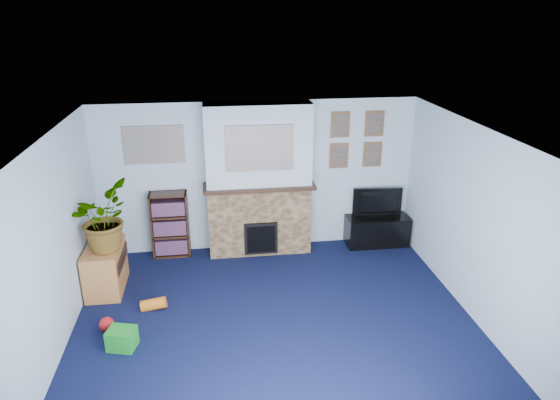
{
  "coord_description": "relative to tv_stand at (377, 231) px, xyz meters",
  "views": [
    {
      "loc": [
        -0.67,
        -5.2,
        3.72
      ],
      "look_at": [
        0.18,
        0.98,
        1.29
      ],
      "focal_mm": 32.0,
      "sensor_mm": 36.0,
      "label": 1
    }
  ],
  "objects": [
    {
      "name": "wall_left",
      "position": [
        -4.45,
        -2.03,
        0.97
      ],
      "size": [
        0.04,
        4.5,
        2.4
      ],
      "primitive_type": "cube",
      "color": "silver",
      "rests_on": "ground"
    },
    {
      "name": "mantel_clock",
      "position": [
        -1.96,
        -0.03,
        1.0
      ],
      "size": [
        0.11,
        0.06,
        0.15
      ],
      "primitive_type": "cube",
      "color": "gold",
      "rests_on": "chimney_breast"
    },
    {
      "name": "collage_main",
      "position": [
        -1.95,
        -0.19,
        1.55
      ],
      "size": [
        1.0,
        0.03,
        0.68
      ],
      "primitive_type": "cube",
      "color": "gray",
      "rests_on": "chimney_breast"
    },
    {
      "name": "tv_stand",
      "position": [
        0.0,
        0.0,
        0.0
      ],
      "size": [
        1.02,
        0.43,
        0.48
      ],
      "primitive_type": "cube",
      "color": "black",
      "rests_on": "ground"
    },
    {
      "name": "portrait_bl",
      "position": [
        -0.65,
        0.2,
        1.27
      ],
      "size": [
        0.3,
        0.03,
        0.4
      ],
      "primitive_type": "cube",
      "color": "brown",
      "rests_on": "wall_back"
    },
    {
      "name": "toy_ball",
      "position": [
        -4.02,
        -1.88,
        -0.14
      ],
      "size": [
        0.18,
        0.18,
        0.18
      ],
      "primitive_type": "sphere",
      "color": "red",
      "rests_on": "ground"
    },
    {
      "name": "toy_tube",
      "position": [
        -3.5,
        -1.47,
        -0.16
      ],
      "size": [
        0.34,
        0.15,
        0.2
      ],
      "primitive_type": "cylinder",
      "rotation": [
        0.0,
        1.43,
        0.0
      ],
      "color": "orange",
      "rests_on": "ground"
    },
    {
      "name": "collage_left",
      "position": [
        -3.5,
        0.21,
        1.55
      ],
      "size": [
        0.9,
        0.03,
        0.58
      ],
      "primitive_type": "cube",
      "color": "gray",
      "rests_on": "wall_back"
    },
    {
      "name": "mantel_teddy",
      "position": [
        -2.42,
        -0.03,
        0.99
      ],
      "size": [
        0.13,
        0.13,
        0.13
      ],
      "primitive_type": "sphere",
      "color": "gray",
      "rests_on": "chimney_breast"
    },
    {
      "name": "mantel_can",
      "position": [
        -1.32,
        -0.03,
        0.99
      ],
      "size": [
        0.06,
        0.06,
        0.11
      ],
      "primitive_type": "cylinder",
      "color": "blue",
      "rests_on": "chimney_breast"
    },
    {
      "name": "wall_front",
      "position": [
        -1.95,
        -4.28,
        0.97
      ],
      "size": [
        5.0,
        0.04,
        2.4
      ],
      "primitive_type": "cube",
      "color": "silver",
      "rests_on": "ground"
    },
    {
      "name": "portrait_tl",
      "position": [
        -0.65,
        0.2,
        1.77
      ],
      "size": [
        0.3,
        0.03,
        0.4
      ],
      "primitive_type": "cube",
      "color": "brown",
      "rests_on": "wall_back"
    },
    {
      "name": "wall_right",
      "position": [
        0.55,
        -2.03,
        0.97
      ],
      "size": [
        0.04,
        4.5,
        2.4
      ],
      "primitive_type": "cube",
      "color": "silver",
      "rests_on": "ground"
    },
    {
      "name": "green_crate",
      "position": [
        -3.78,
        -2.23,
        -0.09
      ],
      "size": [
        0.36,
        0.32,
        0.25
      ],
      "primitive_type": "cube",
      "rotation": [
        0.0,
        0.0,
        -0.26
      ],
      "color": "#198C26",
      "rests_on": "ground"
    },
    {
      "name": "television",
      "position": [
        0.0,
        0.02,
        0.49
      ],
      "size": [
        0.82,
        0.17,
        0.47
      ],
      "primitive_type": "imported",
      "rotation": [
        0.0,
        0.0,
        3.06
      ],
      "color": "black",
      "rests_on": "tv_stand"
    },
    {
      "name": "portrait_br",
      "position": [
        -0.1,
        0.2,
        1.27
      ],
      "size": [
        0.3,
        0.03,
        0.4
      ],
      "primitive_type": "cube",
      "color": "brown",
      "rests_on": "wall_back"
    },
    {
      "name": "toy_block",
      "position": [
        -4.25,
        -1.03,
        -0.12
      ],
      "size": [
        0.25,
        0.25,
        0.24
      ],
      "primitive_type": "cube",
      "rotation": [
        0.0,
        0.0,
        -0.34
      ],
      "color": "blue",
      "rests_on": "ground"
    },
    {
      "name": "sideboard",
      "position": [
        -4.19,
        -0.85,
        0.12
      ],
      "size": [
        0.46,
        0.84,
        0.65
      ],
      "primitive_type": "cube",
      "color": "#B9753B",
      "rests_on": "ground"
    },
    {
      "name": "wall_back",
      "position": [
        -1.95,
        0.22,
        0.97
      ],
      "size": [
        5.0,
        0.04,
        2.4
      ],
      "primitive_type": "cube",
      "color": "silver",
      "rests_on": "ground"
    },
    {
      "name": "potted_plant",
      "position": [
        -4.14,
        -0.9,
        0.88
      ],
      "size": [
        0.72,
        0.83,
        0.9
      ],
      "primitive_type": "imported",
      "rotation": [
        0.0,
        0.0,
        1.6
      ],
      "color": "#26661E",
      "rests_on": "sideboard"
    },
    {
      "name": "ceiling",
      "position": [
        -1.95,
        -2.03,
        2.17
      ],
      "size": [
        5.0,
        4.5,
        0.01
      ],
      "primitive_type": "cube",
      "color": "white",
      "rests_on": "wall_back"
    },
    {
      "name": "bookshelf",
      "position": [
        -3.35,
        0.08,
        0.28
      ],
      "size": [
        0.58,
        0.28,
        1.05
      ],
      "color": "#311D11",
      "rests_on": "ground"
    },
    {
      "name": "chimney_breast",
      "position": [
        -1.95,
        0.02,
        0.96
      ],
      "size": [
        1.72,
        0.5,
        2.4
      ],
      "color": "brown",
      "rests_on": "ground"
    },
    {
      "name": "portrait_tr",
      "position": [
        -0.1,
        0.2,
        1.77
      ],
      "size": [
        0.3,
        0.03,
        0.4
      ],
      "primitive_type": "cube",
      "color": "brown",
      "rests_on": "wall_back"
    },
    {
      "name": "floor",
      "position": [
        -1.95,
        -2.03,
        -0.23
      ],
      "size": [
        5.0,
        4.5,
        0.01
      ],
      "primitive_type": "cube",
      "color": "#0D1334",
      "rests_on": "ground"
    },
    {
      "name": "mantel_candle",
      "position": [
        -1.64,
        -0.03,
        1.01
      ],
      "size": [
        0.05,
        0.05,
        0.16
      ],
      "primitive_type": "cylinder",
      "color": "#B2BFC6",
      "rests_on": "chimney_breast"
    }
  ]
}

